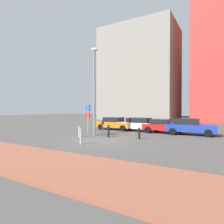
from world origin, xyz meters
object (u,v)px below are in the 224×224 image
object	(u,v)px
parking_sign_post	(88,116)
traffic_bollard_edge	(108,131)
parked_car_red	(163,126)
traffic_bollard_near	(79,132)
traffic_bollard_far	(139,133)
parked_car_orange	(115,123)
parked_car_white	(140,124)
parking_meter	(103,126)
parked_car_blue	(190,126)
street_lamp	(94,85)
traffic_bollard_mid	(81,136)

from	to	relation	value
parking_sign_post	traffic_bollard_edge	size ratio (longest dim) A/B	2.68
parked_car_red	traffic_bollard_near	xyz separation A→B (m)	(-5.27, -6.40, -0.25)
traffic_bollard_far	parked_car_orange	bearing A→B (deg)	135.31
parked_car_white	parking_meter	bearing A→B (deg)	-103.45
parking_sign_post	traffic_bollard_far	world-z (taller)	parking_sign_post
parking_meter	parking_sign_post	bearing A→B (deg)	-153.38
parked_car_blue	traffic_bollard_near	bearing A→B (deg)	-141.64
parked_car_orange	traffic_bollard_near	size ratio (longest dim) A/B	4.64
parking_meter	street_lamp	distance (m)	3.92
parking_sign_post	traffic_bollard_near	size ratio (longest dim) A/B	3.01
parked_car_blue	traffic_bollard_far	size ratio (longest dim) A/B	4.84
parked_car_red	parked_car_blue	xyz separation A→B (m)	(2.50, -0.25, 0.07)
parked_car_white	parked_car_blue	world-z (taller)	parked_car_blue
parked_car_red	traffic_bollard_mid	size ratio (longest dim) A/B	3.77
parked_car_orange	parked_car_blue	world-z (taller)	parked_car_blue
parked_car_red	traffic_bollard_far	xyz separation A→B (m)	(-0.54, -4.83, -0.26)
parking_meter	traffic_bollard_far	world-z (taller)	parking_meter
parked_car_white	parking_meter	world-z (taller)	parked_car_white
parking_sign_post	street_lamp	distance (m)	3.03
traffic_bollard_near	traffic_bollard_far	bearing A→B (deg)	18.35
parked_car_blue	street_lamp	size ratio (longest dim) A/B	0.55
street_lamp	parked_car_orange	bearing A→B (deg)	96.44
parked_car_orange	parked_car_blue	distance (m)	8.00
parked_car_blue	parking_meter	distance (m)	7.94
parking_meter	traffic_bollard_near	size ratio (longest dim) A/B	1.47
street_lamp	parked_car_red	bearing A→B (deg)	43.19
parking_meter	traffic_bollard_mid	xyz separation A→B (m)	(0.69, -3.72, -0.35)
parked_car_red	parking_meter	distance (m)	6.37
parked_car_white	parking_sign_post	world-z (taller)	parking_sign_post
street_lamp	traffic_bollard_edge	world-z (taller)	street_lamp
traffic_bollard_edge	parking_meter	bearing A→B (deg)	174.91
parked_car_white	traffic_bollard_near	distance (m)	7.08
parking_meter	traffic_bollard_mid	world-z (taller)	parking_meter
parked_car_orange	parking_sign_post	size ratio (longest dim) A/B	1.54
traffic_bollard_far	traffic_bollard_edge	size ratio (longest dim) A/B	0.87
street_lamp	traffic_bollard_mid	size ratio (longest dim) A/B	7.56
parking_meter	traffic_bollard_near	world-z (taller)	parking_meter
parked_car_white	parked_car_red	world-z (taller)	parked_car_white
traffic_bollard_near	parked_car_white	bearing A→B (deg)	67.11
parking_sign_post	traffic_bollard_mid	xyz separation A→B (m)	(1.80, -3.16, -1.20)
parking_sign_post	traffic_bollard_edge	world-z (taller)	parking_sign_post
parked_car_red	parked_car_white	bearing A→B (deg)	177.38
parking_sign_post	parking_meter	bearing A→B (deg)	26.62
traffic_bollard_edge	traffic_bollard_far	bearing A→B (deg)	7.75
parked_car_white	traffic_bollard_near	world-z (taller)	parked_car_white
traffic_bollard_far	traffic_bollard_near	bearing A→B (deg)	-161.65
traffic_bollard_far	traffic_bollard_edge	bearing A→B (deg)	-172.25
parked_car_white	traffic_bollard_mid	bearing A→B (deg)	-93.63
parking_sign_post	parking_meter	distance (m)	1.51
parked_car_blue	traffic_bollard_edge	bearing A→B (deg)	-138.84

